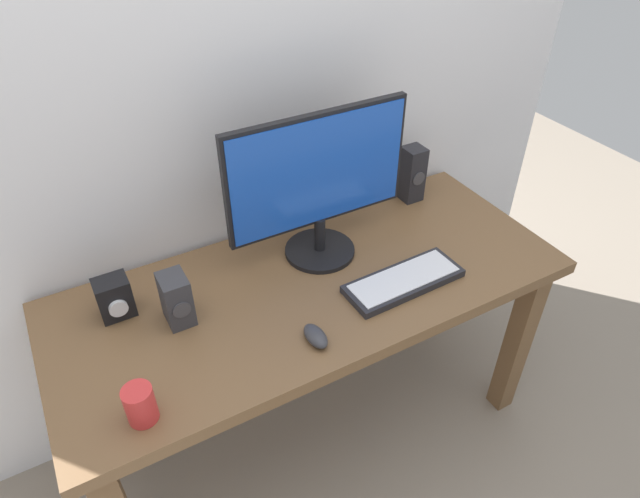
{
  "coord_description": "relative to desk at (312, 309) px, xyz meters",
  "views": [
    {
      "loc": [
        -0.61,
        -1.14,
        1.9
      ],
      "look_at": [
        0.03,
        0.0,
        0.88
      ],
      "focal_mm": 31.18,
      "sensor_mm": 36.0,
      "label": 1
    }
  ],
  "objects": [
    {
      "name": "speaker_left",
      "position": [
        -0.41,
        0.04,
        0.19
      ],
      "size": [
        0.07,
        0.1,
        0.16
      ],
      "color": "#333338",
      "rests_on": "desk"
    },
    {
      "name": "mouse",
      "position": [
        -0.11,
        -0.22,
        0.13
      ],
      "size": [
        0.05,
        0.1,
        0.04
      ],
      "primitive_type": "ellipsoid",
      "rotation": [
        0.0,
        0.0,
        0.02
      ],
      "color": "#333338",
      "rests_on": "desk"
    },
    {
      "name": "coffee_mug",
      "position": [
        -0.59,
        -0.23,
        0.17
      ],
      "size": [
        0.07,
        0.07,
        0.1
      ],
      "primitive_type": "cylinder",
      "color": "red",
      "rests_on": "desk"
    },
    {
      "name": "wall_back",
      "position": [
        0.0,
        0.37,
        0.86
      ],
      "size": [
        2.56,
        0.04,
        3.0
      ],
      "primitive_type": "cube",
      "color": "silver",
      "rests_on": "ground_plane"
    },
    {
      "name": "ground_plane",
      "position": [
        0.0,
        0.0,
        -0.64
      ],
      "size": [
        6.0,
        6.0,
        0.0
      ],
      "primitive_type": "plane",
      "color": "gray"
    },
    {
      "name": "desk",
      "position": [
        0.0,
        0.0,
        0.0
      ],
      "size": [
        1.59,
        0.67,
        0.76
      ],
      "color": "brown",
      "rests_on": "ground_plane"
    },
    {
      "name": "speaker_right",
      "position": [
        0.55,
        0.24,
        0.22
      ],
      "size": [
        0.07,
        0.08,
        0.21
      ],
      "color": "#232328",
      "rests_on": "desk"
    },
    {
      "name": "keyboard_primary",
      "position": [
        0.24,
        -0.14,
        0.13
      ],
      "size": [
        0.38,
        0.15,
        0.03
      ],
      "color": "#232328",
      "rests_on": "desk"
    },
    {
      "name": "monitor",
      "position": [
        0.09,
        0.13,
        0.38
      ],
      "size": [
        0.6,
        0.23,
        0.49
      ],
      "color": "black",
      "rests_on": "desk"
    },
    {
      "name": "audio_controller",
      "position": [
        -0.55,
        0.15,
        0.18
      ],
      "size": [
        0.1,
        0.09,
        0.12
      ],
      "color": "black",
      "rests_on": "desk"
    }
  ]
}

